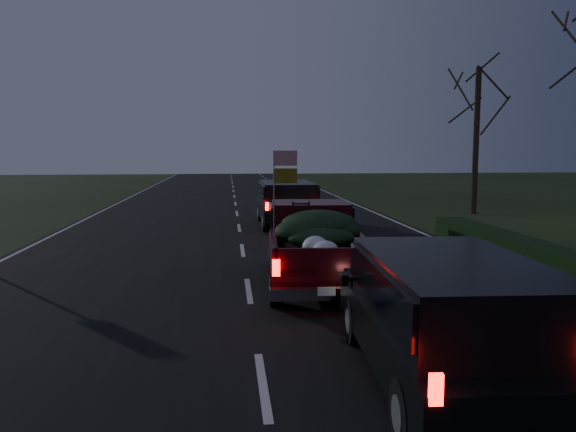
{
  "coord_description": "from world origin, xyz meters",
  "views": [
    {
      "loc": [
        -0.43,
        -12.1,
        3.11
      ],
      "look_at": [
        1.2,
        3.04,
        1.3
      ],
      "focal_mm": 35.0,
      "sensor_mm": 36.0,
      "label": 1
    }
  ],
  "objects": [
    {
      "name": "rear_suv",
      "position": [
        2.4,
        -5.32,
        1.07
      ],
      "size": [
        2.36,
        5.03,
        1.42
      ],
      "rotation": [
        0.0,
        0.0,
        -0.05
      ],
      "color": "black",
      "rests_on": "ground"
    },
    {
      "name": "bare_tree_far",
      "position": [
        11.5,
        14.0,
        5.23
      ],
      "size": [
        3.6,
        3.6,
        7.0
      ],
      "color": "black",
      "rests_on": "ground"
    },
    {
      "name": "road_asphalt",
      "position": [
        0.0,
        0.0,
        0.01
      ],
      "size": [
        14.0,
        120.0,
        0.02
      ],
      "primitive_type": "cube",
      "color": "black",
      "rests_on": "ground"
    },
    {
      "name": "lead_suv",
      "position": [
        1.94,
        10.39,
        1.11
      ],
      "size": [
        2.13,
        5.11,
        1.47
      ],
      "rotation": [
        0.0,
        0.0,
        -0.0
      ],
      "color": "black",
      "rests_on": "ground"
    },
    {
      "name": "ground",
      "position": [
        0.0,
        0.0,
        0.0
      ],
      "size": [
        120.0,
        120.0,
        0.0
      ],
      "primitive_type": "plane",
      "color": "black",
      "rests_on": "ground"
    },
    {
      "name": "hedge_row",
      "position": [
        7.8,
        3.0,
        0.3
      ],
      "size": [
        1.0,
        10.0,
        0.6
      ],
      "primitive_type": "cube",
      "color": "black",
      "rests_on": "ground"
    },
    {
      "name": "pickup_truck",
      "position": [
        1.53,
        0.61,
        1.03
      ],
      "size": [
        2.36,
        5.38,
        2.76
      ],
      "rotation": [
        0.0,
        0.0,
        -0.07
      ],
      "color": "#36070D",
      "rests_on": "ground"
    }
  ]
}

